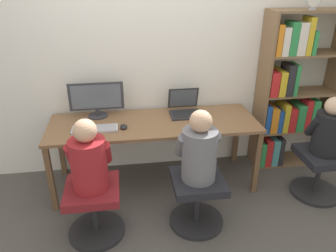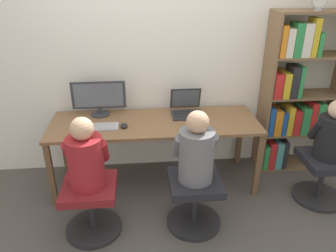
{
  "view_description": "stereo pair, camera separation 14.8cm",
  "coord_description": "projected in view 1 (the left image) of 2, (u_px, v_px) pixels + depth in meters",
  "views": [
    {
      "loc": [
        -0.28,
        -2.58,
        2.07
      ],
      "look_at": [
        0.12,
        0.18,
        0.74
      ],
      "focal_mm": 35.0,
      "sensor_mm": 36.0,
      "label": 1
    },
    {
      "loc": [
        -0.14,
        -2.6,
        2.07
      ],
      "look_at": [
        0.12,
        0.18,
        0.74
      ],
      "focal_mm": 35.0,
      "sensor_mm": 36.0,
      "label": 2
    }
  ],
  "objects": [
    {
      "name": "keyboard",
      "position": [
        95.0,
        129.0,
        3.07
      ],
      "size": [
        0.43,
        0.15,
        0.03
      ],
      "color": "#B2B2B7",
      "rests_on": "desk"
    },
    {
      "name": "ground_plane",
      "position": [
        159.0,
        202.0,
        3.23
      ],
      "size": [
        14.0,
        14.0,
        0.0
      ],
      "primitive_type": "plane",
      "color": "#4C4742"
    },
    {
      "name": "computer_mouse_by_keyboard",
      "position": [
        124.0,
        127.0,
        3.1
      ],
      "size": [
        0.07,
        0.1,
        0.03
      ],
      "color": "black",
      "rests_on": "desk"
    },
    {
      "name": "person_at_laptop",
      "position": [
        199.0,
        150.0,
        2.66
      ],
      "size": [
        0.35,
        0.31,
        0.62
      ],
      "color": "slate",
      "rests_on": "office_chair_right"
    },
    {
      "name": "desk",
      "position": [
        154.0,
        128.0,
        3.27
      ],
      "size": [
        2.06,
        0.7,
        0.71
      ],
      "color": "brown",
      "rests_on": "ground_plane"
    },
    {
      "name": "office_chair_left",
      "position": [
        94.0,
        207.0,
        2.74
      ],
      "size": [
        0.49,
        0.49,
        0.48
      ],
      "color": "#262628",
      "rests_on": "ground_plane"
    },
    {
      "name": "office_chair_right",
      "position": [
        197.0,
        197.0,
        2.86
      ],
      "size": [
        0.49,
        0.49,
        0.48
      ],
      "color": "#262628",
      "rests_on": "ground_plane"
    },
    {
      "name": "bookshelf",
      "position": [
        289.0,
        96.0,
        3.55
      ],
      "size": [
        0.84,
        0.32,
        1.73
      ],
      "color": "brown",
      "rests_on": "ground_plane"
    },
    {
      "name": "laptop",
      "position": [
        185.0,
        109.0,
        3.41
      ],
      "size": [
        0.32,
        0.32,
        0.25
      ],
      "color": "#2D2D30",
      "rests_on": "desk"
    },
    {
      "name": "wall_back",
      "position": [
        149.0,
        53.0,
        3.35
      ],
      "size": [
        10.0,
        0.05,
        2.6
      ],
      "color": "white",
      "rests_on": "ground_plane"
    },
    {
      "name": "person_near_shelf",
      "position": [
        329.0,
        130.0,
        3.05
      ],
      "size": [
        0.34,
        0.29,
        0.57
      ],
      "color": "black",
      "rests_on": "office_chair_side"
    },
    {
      "name": "desktop_monitor",
      "position": [
        97.0,
        99.0,
        3.28
      ],
      "size": [
        0.54,
        0.2,
        0.36
      ],
      "color": "#333338",
      "rests_on": "desk"
    },
    {
      "name": "office_chair_side",
      "position": [
        319.0,
        170.0,
        3.24
      ],
      "size": [
        0.49,
        0.49,
        0.48
      ],
      "color": "#262628",
      "rests_on": "ground_plane"
    },
    {
      "name": "person_at_monitor",
      "position": [
        88.0,
        159.0,
        2.55
      ],
      "size": [
        0.35,
        0.3,
        0.6
      ],
      "color": "maroon",
      "rests_on": "office_chair_left"
    }
  ]
}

